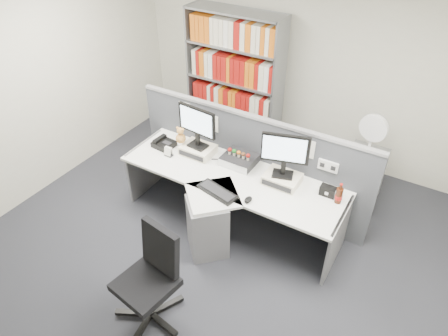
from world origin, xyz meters
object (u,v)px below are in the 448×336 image
Objects in this scene: monitor_right at (285,152)px; speaker at (328,191)px; keyboard at (217,192)px; desk_phone at (164,144)px; desk at (221,204)px; mouse at (248,200)px; shelving_unit at (234,83)px; office_chair at (152,276)px; desk_calendar at (169,152)px; monitor_left at (197,124)px; cola_bottle at (339,195)px; desktop_pc at (239,160)px; desk_fan at (373,131)px; filing_cabinet at (361,179)px.

monitor_right reaches higher than speaker.
keyboard is 1.88× the size of desk_phone.
speaker is (1.04, 0.43, 0.32)m from desk.
desk is 5.30× the size of keyboard.
mouse is 0.06× the size of shelving_unit.
keyboard is at bearing 89.20° from office_chair.
office_chair is at bearing -89.47° from desk.
speaker is 2.41m from shelving_unit.
office_chair is (-0.53, -1.62, -0.58)m from monitor_right.
shelving_unit is at bearing 92.27° from desk_calendar.
monitor_left reaches higher than speaker.
cola_bottle is (0.80, 0.46, 0.07)m from mouse.
monitor_right is 4.35× the size of desk_calendar.
speaker reaches higher than desktop_pc.
desk_fan is at bearing 37.34° from desktop_pc.
speaker is at bearing 1.81° from monitor_left.
cola_bottle is at bearing -91.68° from filing_cabinet.
monitor_left is 2.03m from desk_fan.
filing_cabinet is at bearing 65.73° from office_chair.
cola_bottle is at bearing -22.94° from speaker.
shelving_unit is at bearing 86.02° from desk_phone.
desk_fan is (2.03, 1.24, 0.28)m from desk_calendar.
mouse is 1.23m from desk_calendar.
monitor_right is 1.44m from filing_cabinet.
desktop_pc is 0.54× the size of filing_cabinet.
monitor_left reaches higher than mouse.
desk_fan is at bearing -90.00° from filing_cabinet.
monitor_right is 0.62m from mouse.
shelving_unit is at bearing 143.92° from speaker.
office_chair is (0.01, -1.24, 0.08)m from desk.
keyboard is at bearing -135.15° from monitor_right.
desk_phone is at bearing -176.02° from speaker.
desktop_pc is at bearing 127.14° from mouse.
desk_calendar is 2.42m from filing_cabinet.
desk_calendar is at bearing 168.71° from mouse.
shelving_unit reaches higher than desk_phone.
cola_bottle is 0.12× the size of shelving_unit.
shelving_unit reaches higher than desk.
speaker is at bearing -36.08° from shelving_unit.
desk is at bearing -10.99° from desk_calendar.
desk_fan is (1.23, 0.94, 0.28)m from desktop_pc.
monitor_right is at bearing -174.23° from speaker.
desk_phone is (-1.55, -0.09, -0.37)m from monitor_right.
desk is 1.09m from desk_phone.
cola_bottle reaches higher than desk_phone.
keyboard reaches higher than desk.
mouse is 0.11× the size of office_chair.
mouse is 1.74m from filing_cabinet.
desk is 1.24m from office_chair.
mouse is 0.16× the size of filing_cabinet.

